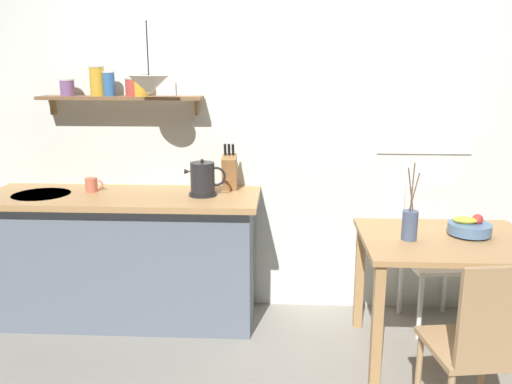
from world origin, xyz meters
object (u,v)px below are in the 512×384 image
(dining_chair_near, at_px, (481,342))
(twig_vase, at_px, (410,224))
(coffee_mug_by_sink, at_px, (92,185))
(pendant_lamp, at_px, (149,85))
(dining_table, at_px, (446,257))
(fruit_bowl, at_px, (470,227))
(electric_kettle, at_px, (203,179))
(dining_chair_far, at_px, (432,249))
(knife_block, at_px, (230,172))

(dining_chair_near, xyz_separation_m, twig_vase, (-0.18, 0.72, 0.34))
(coffee_mug_by_sink, height_order, pendant_lamp, pendant_lamp)
(dining_table, relative_size, fruit_bowl, 3.96)
(fruit_bowl, distance_m, twig_vase, 0.39)
(pendant_lamp, bearing_deg, electric_kettle, 16.86)
(dining_chair_far, height_order, fruit_bowl, dining_chair_far)
(pendant_lamp, bearing_deg, knife_block, 28.76)
(coffee_mug_by_sink, bearing_deg, dining_chair_far, 1.29)
(dining_chair_near, xyz_separation_m, pendant_lamp, (-1.75, 1.02, 1.12))
(dining_table, bearing_deg, fruit_bowl, 24.53)
(twig_vase, bearing_deg, fruit_bowl, 14.79)
(fruit_bowl, height_order, pendant_lamp, pendant_lamp)
(dining_chair_near, height_order, pendant_lamp, pendant_lamp)
(dining_table, distance_m, dining_chair_far, 0.50)
(dining_table, xyz_separation_m, fruit_bowl, (0.14, 0.07, 0.17))
(fruit_bowl, bearing_deg, dining_chair_far, 101.77)
(dining_chair_near, height_order, twig_vase, twig_vase)
(twig_vase, bearing_deg, pendant_lamp, 168.96)
(fruit_bowl, distance_m, electric_kettle, 1.68)
(dining_chair_near, distance_m, twig_vase, 0.82)
(pendant_lamp, bearing_deg, coffee_mug_by_sink, 160.96)
(dining_table, height_order, twig_vase, twig_vase)
(electric_kettle, bearing_deg, dining_chair_near, -37.69)
(twig_vase, relative_size, knife_block, 1.40)
(twig_vase, xyz_separation_m, coffee_mug_by_sink, (-2.03, 0.47, 0.10))
(fruit_bowl, distance_m, knife_block, 1.57)
(fruit_bowl, height_order, electric_kettle, electric_kettle)
(dining_chair_far, xyz_separation_m, knife_block, (-1.39, 0.04, 0.52))
(dining_chair_far, xyz_separation_m, twig_vase, (-0.29, -0.52, 0.33))
(dining_chair_far, distance_m, coffee_mug_by_sink, 2.36)
(coffee_mug_by_sink, bearing_deg, pendant_lamp, -19.04)
(twig_vase, height_order, pendant_lamp, pendant_lamp)
(pendant_lamp, bearing_deg, fruit_bowl, -6.05)
(dining_chair_far, bearing_deg, knife_block, 178.27)
(dining_table, relative_size, dining_chair_far, 1.05)
(coffee_mug_by_sink, bearing_deg, fruit_bowl, -8.66)
(dining_table, bearing_deg, coffee_mug_by_sink, 169.19)
(electric_kettle, distance_m, pendant_lamp, 0.69)
(knife_block, relative_size, pendant_lamp, 0.74)
(dining_chair_near, bearing_deg, electric_kettle, 142.31)
(dining_chair_near, bearing_deg, fruit_bowl, 76.70)
(dining_table, bearing_deg, electric_kettle, 166.29)
(dining_chair_far, bearing_deg, coffee_mug_by_sink, -178.71)
(dining_chair_near, bearing_deg, dining_table, 86.27)
(dining_table, xyz_separation_m, electric_kettle, (-1.49, 0.36, 0.38))
(coffee_mug_by_sink, bearing_deg, twig_vase, -12.93)
(fruit_bowl, xyz_separation_m, electric_kettle, (-1.64, 0.30, 0.21))
(fruit_bowl, bearing_deg, twig_vase, -165.21)
(dining_chair_near, height_order, dining_chair_far, dining_chair_far)
(electric_kettle, relative_size, knife_block, 0.84)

